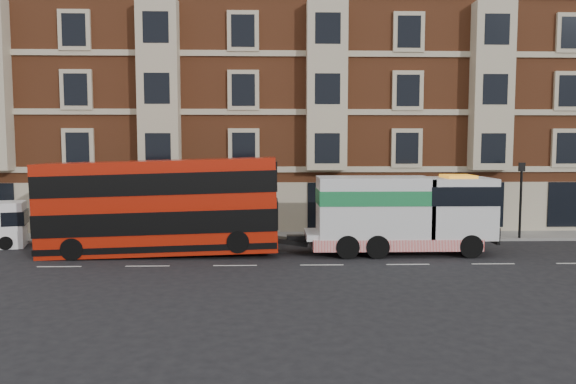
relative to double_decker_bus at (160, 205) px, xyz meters
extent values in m
plane|color=black|center=(7.91, -2.59, -2.52)|extent=(120.00, 120.00, 0.00)
cube|color=slate|center=(7.91, 4.91, -2.44)|extent=(90.00, 3.00, 0.15)
cube|color=brown|center=(8.41, 12.41, 6.48)|extent=(45.00, 12.00, 18.00)
cylinder|color=black|center=(1.91, 3.61, -0.37)|extent=(0.14, 0.14, 4.00)
cube|color=black|center=(1.91, 3.61, 1.73)|extent=(0.35, 0.15, 0.50)
cylinder|color=black|center=(19.91, 3.61, -0.37)|extent=(0.14, 0.14, 4.00)
cube|color=black|center=(19.91, 3.61, 1.73)|extent=(0.35, 0.15, 0.50)
cube|color=#AB1A09|center=(0.00, 0.00, -0.06)|extent=(11.70, 2.61, 4.60)
cube|color=black|center=(0.00, 0.00, -0.74)|extent=(11.74, 2.67, 1.10)
cube|color=black|center=(0.00, 0.00, 1.14)|extent=(11.74, 2.67, 1.04)
cylinder|color=black|center=(-3.97, -1.18, -1.97)|extent=(1.09, 0.33, 1.09)
cylinder|color=black|center=(-3.97, 1.18, -1.97)|extent=(1.09, 0.33, 1.09)
cylinder|color=black|center=(3.97, -1.18, -1.66)|extent=(1.09, 0.33, 1.09)
cylinder|color=black|center=(3.97, 1.18, -1.66)|extent=(1.09, 0.33, 1.09)
cube|color=silver|center=(12.00, 0.00, -1.53)|extent=(9.40, 2.40, 0.31)
cube|color=silver|center=(15.03, 0.00, -0.17)|extent=(3.34, 2.61, 3.03)
cube|color=silver|center=(10.75, 0.00, -0.12)|extent=(5.64, 2.61, 3.03)
cube|color=#19743D|center=(10.75, 0.00, 0.41)|extent=(5.69, 2.65, 0.73)
cube|color=red|center=(11.79, 0.00, -1.89)|extent=(8.35, 2.67, 0.57)
cylinder|color=black|center=(15.34, -1.18, -1.94)|extent=(1.15, 0.37, 1.15)
cylinder|color=black|center=(15.34, 1.18, -1.94)|extent=(1.15, 0.37, 1.15)
cylinder|color=black|center=(10.75, -1.18, -1.94)|extent=(1.15, 0.42, 1.15)
cylinder|color=black|center=(10.75, 1.18, -1.94)|extent=(1.15, 0.42, 1.15)
cylinder|color=black|center=(9.28, -1.18, -1.94)|extent=(1.15, 0.42, 1.15)
cylinder|color=black|center=(9.28, 1.18, -1.94)|extent=(1.15, 0.42, 1.15)
cylinder|color=black|center=(-8.44, 1.63, -2.16)|extent=(0.75, 0.42, 0.72)
cylinder|color=black|center=(-8.93, 3.35, -2.16)|extent=(0.75, 0.42, 0.72)
imported|color=black|center=(-5.61, 4.88, -1.51)|extent=(0.63, 0.42, 1.71)
camera|label=1|loc=(5.60, -28.02, 3.10)|focal=35.00mm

